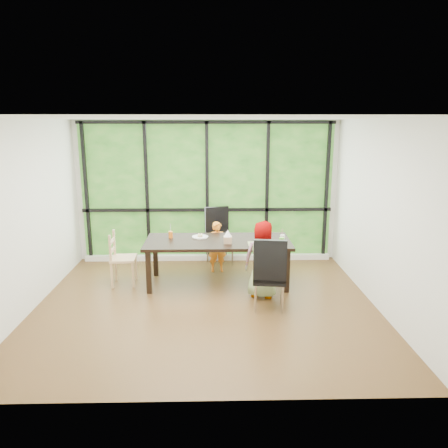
% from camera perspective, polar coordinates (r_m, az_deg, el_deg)
% --- Properties ---
extents(ground, '(5.00, 5.00, 0.00)m').
position_cam_1_polar(ground, '(6.44, -2.44, -10.78)').
color(ground, black).
rests_on(ground, ground).
extents(back_wall, '(5.00, 0.00, 5.00)m').
position_cam_1_polar(back_wall, '(8.22, -2.26, 4.39)').
color(back_wall, silver).
rests_on(back_wall, ground).
extents(foliage_backdrop, '(4.80, 0.02, 2.65)m').
position_cam_1_polar(foliage_backdrop, '(8.20, -2.26, 4.36)').
color(foliage_backdrop, '#1E4F18').
rests_on(foliage_backdrop, back_wall).
extents(window_mullions, '(4.80, 0.06, 2.65)m').
position_cam_1_polar(window_mullions, '(8.17, -2.27, 4.32)').
color(window_mullions, black).
rests_on(window_mullions, back_wall).
extents(window_sill, '(4.80, 0.12, 0.10)m').
position_cam_1_polar(window_sill, '(8.43, -2.19, -4.48)').
color(window_sill, silver).
rests_on(window_sill, ground).
extents(dining_table, '(2.40, 1.06, 0.75)m').
position_cam_1_polar(dining_table, '(7.12, -0.83, -5.11)').
color(dining_table, black).
rests_on(dining_table, ground).
extents(chair_window_leather, '(0.57, 0.57, 1.08)m').
position_cam_1_polar(chair_window_leather, '(8.05, -0.58, -1.70)').
color(chair_window_leather, black).
rests_on(chair_window_leather, ground).
extents(chair_interior_leather, '(0.51, 0.51, 1.08)m').
position_cam_1_polar(chair_interior_leather, '(6.18, 6.12, -6.49)').
color(chair_interior_leather, black).
rests_on(chair_interior_leather, ground).
extents(chair_end_beech, '(0.42, 0.44, 0.90)m').
position_cam_1_polar(chair_end_beech, '(7.25, -13.33, -4.52)').
color(chair_end_beech, tan).
rests_on(chair_end_beech, ground).
extents(child_toddler, '(0.36, 0.27, 0.92)m').
position_cam_1_polar(child_toddler, '(7.68, -0.87, -3.07)').
color(child_toddler, orange).
rests_on(child_toddler, ground).
extents(child_older, '(0.67, 0.54, 1.20)m').
position_cam_1_polar(child_older, '(6.56, 5.40, -4.75)').
color(child_older, slate).
rests_on(child_older, ground).
extents(placemat, '(0.39, 0.29, 0.01)m').
position_cam_1_polar(placemat, '(6.82, 4.89, -2.68)').
color(placemat, tan).
rests_on(placemat, dining_table).
extents(plate_far, '(0.28, 0.28, 0.02)m').
position_cam_1_polar(plate_far, '(7.21, -3.22, -1.72)').
color(plate_far, white).
rests_on(plate_far, dining_table).
extents(plate_near, '(0.26, 0.26, 0.02)m').
position_cam_1_polar(plate_near, '(6.83, 4.85, -2.61)').
color(plate_near, white).
rests_on(plate_near, dining_table).
extents(orange_cup, '(0.07, 0.07, 0.11)m').
position_cam_1_polar(orange_cup, '(7.20, -7.17, -1.42)').
color(orange_cup, orange).
rests_on(orange_cup, dining_table).
extents(green_cup, '(0.08, 0.08, 0.12)m').
position_cam_1_polar(green_cup, '(6.81, 7.75, -2.29)').
color(green_cup, '#62D231').
rests_on(green_cup, dining_table).
extents(white_mug, '(0.08, 0.08, 0.08)m').
position_cam_1_polar(white_mug, '(7.12, 7.84, -1.76)').
color(white_mug, white).
rests_on(white_mug, dining_table).
extents(tissue_box, '(0.13, 0.13, 0.11)m').
position_cam_1_polar(tissue_box, '(6.83, 0.51, -2.13)').
color(tissue_box, tan).
rests_on(tissue_box, dining_table).
extents(crepe_rolls_far, '(0.10, 0.12, 0.04)m').
position_cam_1_polar(crepe_rolls_far, '(7.20, -3.22, -1.52)').
color(crepe_rolls_far, tan).
rests_on(crepe_rolls_far, plate_far).
extents(crepe_rolls_near, '(0.05, 0.12, 0.04)m').
position_cam_1_polar(crepe_rolls_near, '(6.82, 4.85, -2.40)').
color(crepe_rolls_near, tan).
rests_on(crepe_rolls_near, plate_near).
extents(straw_white, '(0.01, 0.04, 0.20)m').
position_cam_1_polar(straw_white, '(7.18, -7.19, -0.67)').
color(straw_white, white).
rests_on(straw_white, orange_cup).
extents(straw_pink, '(0.01, 0.04, 0.20)m').
position_cam_1_polar(straw_pink, '(6.78, 7.78, -1.47)').
color(straw_pink, pink).
rests_on(straw_pink, green_cup).
extents(tissue, '(0.12, 0.12, 0.11)m').
position_cam_1_polar(tissue, '(6.80, 0.51, -1.23)').
color(tissue, white).
rests_on(tissue, tissue_box).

